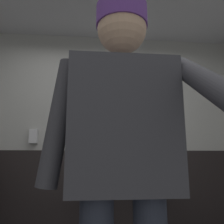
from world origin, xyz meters
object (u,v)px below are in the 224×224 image
object	(u,v)px
urinal_middle	(153,169)
person	(123,145)
urinal_left	(94,169)
soap_dispenser	(33,136)

from	to	relation	value
urinal_middle	person	distance (m)	2.03
urinal_left	soap_dispenser	bearing A→B (deg)	171.39
urinal_left	urinal_middle	bearing A→B (deg)	0.00
urinal_middle	person	xyz separation A→B (m)	(-0.66, -1.91, 0.21)
urinal_left	soap_dispenser	world-z (taller)	soap_dispenser
urinal_left	urinal_middle	distance (m)	0.75
urinal_middle	person	size ratio (longest dim) A/B	0.75
urinal_left	urinal_middle	world-z (taller)	same
urinal_left	urinal_middle	size ratio (longest dim) A/B	1.00
urinal_middle	soap_dispenser	xyz separation A→B (m)	(-1.54, 0.12, 0.42)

